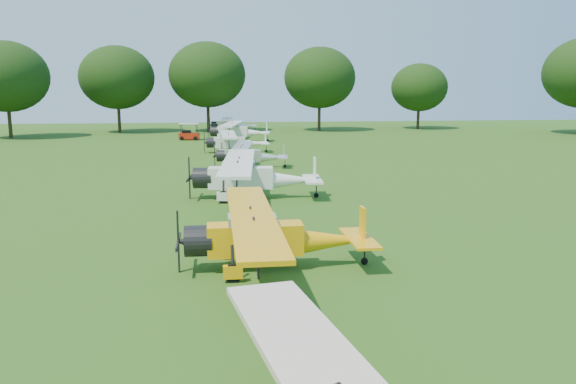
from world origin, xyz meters
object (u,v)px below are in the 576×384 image
Objects in this scene: aircraft_3 at (251,174)px; golf_cart at (189,134)px; aircraft_2 at (270,233)px; aircraft_4 at (248,154)px; aircraft_6 at (237,130)px; aircraft_5 at (234,141)px; aircraft_7 at (232,124)px.

aircraft_3 is 38.62m from golf_cart.
aircraft_2 is at bearing -79.37° from golf_cart.
aircraft_3 is 1.29× the size of aircraft_4.
aircraft_6 is 6.39m from golf_cart.
aircraft_7 reaches higher than aircraft_5.
aircraft_5 is 26.22m from aircraft_7.
aircraft_2 is at bearing -85.95° from aircraft_3.
aircraft_3 is 49.83m from aircraft_7.
aircraft_5 is at bearing -65.98° from golf_cart.
golf_cart is (-5.78, 2.65, -0.68)m from aircraft_6.
aircraft_5 is at bearing 89.87° from aircraft_2.
aircraft_3 reaches higher than aircraft_2.
aircraft_4 is at bearing -88.50° from aircraft_7.
aircraft_4 is at bearing -81.00° from aircraft_6.
aircraft_6 reaches higher than aircraft_7.
aircraft_2 is at bearing -90.28° from aircraft_5.
aircraft_4 is at bearing 88.19° from aircraft_2.
aircraft_5 is 4.02× the size of golf_cart.
aircraft_3 is 4.81× the size of golf_cart.
aircraft_4 is (0.67, 12.80, -0.31)m from aircraft_3.
aircraft_3 reaches higher than aircraft_7.
aircraft_2 is 51.26m from golf_cart.
aircraft_6 is 14.19m from aircraft_7.
aircraft_5 is at bearing -89.97° from aircraft_7.
aircraft_7 is (-0.19, 14.18, -0.11)m from aircraft_6.
golf_cart is (-4.99, 14.67, -0.49)m from aircraft_5.
aircraft_3 is 35.65m from aircraft_6.
golf_cart is at bearing 102.39° from aircraft_3.
golf_cart is at bearing 164.62° from aircraft_6.
aircraft_2 is 0.89× the size of aircraft_3.
aircraft_4 is at bearing -86.31° from aircraft_5.
aircraft_6 is at bearing -87.91° from aircraft_7.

